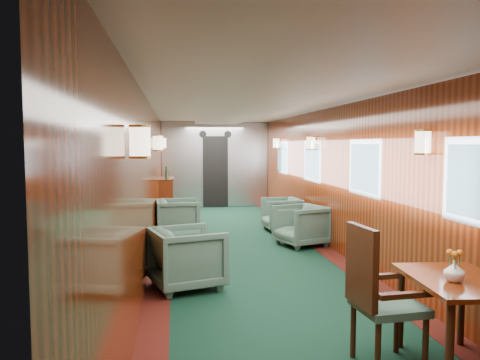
{
  "coord_description": "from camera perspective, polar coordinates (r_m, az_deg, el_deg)",
  "views": [
    {
      "loc": [
        -1.13,
        -7.21,
        1.78
      ],
      "look_at": [
        0.0,
        0.88,
        1.15
      ],
      "focal_mm": 35.0,
      "sensor_mm": 36.0,
      "label": 1
    }
  ],
  "objects": [
    {
      "name": "armchair_left_near",
      "position": [
        5.89,
        -6.47,
        -9.39
      ],
      "size": [
        1.03,
        1.02,
        0.76
      ],
      "primitive_type": "imported",
      "rotation": [
        0.0,
        0.0,
        1.87
      ],
      "color": "#1B4037",
      "rests_on": "ground"
    },
    {
      "name": "flower_vase",
      "position": [
        3.98,
        24.67,
        -10.06
      ],
      "size": [
        0.18,
        0.18,
        0.16
      ],
      "primitive_type": "imported",
      "rotation": [
        0.0,
        0.0,
        0.21
      ],
      "color": "white",
      "rests_on": "dining_table"
    },
    {
      "name": "armchair_right_near",
      "position": [
        8.28,
        7.47,
        -5.52
      ],
      "size": [
        1.0,
        0.98,
        0.72
      ],
      "primitive_type": "imported",
      "rotation": [
        0.0,
        0.0,
        -1.23
      ],
      "color": "#1B4037",
      "rests_on": "ground"
    },
    {
      "name": "room",
      "position": [
        7.3,
        0.96,
        3.26
      ],
      "size": [
        12.0,
        12.1,
        2.4
      ],
      "color": "#0D3020",
      "rests_on": "ground"
    },
    {
      "name": "dining_table",
      "position": [
        4.14,
        24.98,
        -12.36
      ],
      "size": [
        0.76,
        1.03,
        0.73
      ],
      "rotation": [
        0.0,
        0.0,
        -0.08
      ],
      "color": "#66250D",
      "rests_on": "ground"
    },
    {
      "name": "armchair_right_far",
      "position": [
        9.68,
        5.1,
        -4.17
      ],
      "size": [
        0.79,
        0.77,
        0.68
      ],
      "primitive_type": "imported",
      "rotation": [
        0.0,
        0.0,
        -1.5
      ],
      "color": "#1B4037",
      "rests_on": "ground"
    },
    {
      "name": "armchair_left_far",
      "position": [
        9.04,
        -7.56,
        -4.62
      ],
      "size": [
        0.85,
        0.83,
        0.73
      ],
      "primitive_type": "imported",
      "rotation": [
        0.0,
        0.0,
        1.63
      ],
      "color": "#1B4037",
      "rests_on": "ground"
    },
    {
      "name": "bulkhead",
      "position": [
        13.19,
        -3.04,
        1.83
      ],
      "size": [
        2.98,
        0.17,
        2.39
      ],
      "color": "#AEB1B6",
      "rests_on": "ground"
    },
    {
      "name": "side_chair",
      "position": [
        3.95,
        16.3,
        -12.87
      ],
      "size": [
        0.55,
        0.58,
        1.15
      ],
      "rotation": [
        0.0,
        0.0,
        0.09
      ],
      "color": "#1B4037",
      "rests_on": "ground"
    },
    {
      "name": "wall_sconces",
      "position": [
        7.86,
        0.32,
        4.48
      ],
      "size": [
        2.97,
        7.97,
        0.25
      ],
      "color": "#FFECC6",
      "rests_on": "ground"
    },
    {
      "name": "credenza",
      "position": [
        11.37,
        -8.96,
        -2.14
      ],
      "size": [
        0.34,
        1.08,
        1.24
      ],
      "color": "#66250D",
      "rests_on": "ground"
    },
    {
      "name": "windows_right",
      "position": [
        7.92,
        11.38,
        1.93
      ],
      "size": [
        0.02,
        8.6,
        0.8
      ],
      "color": "#AFB1B6",
      "rests_on": "ground"
    }
  ]
}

